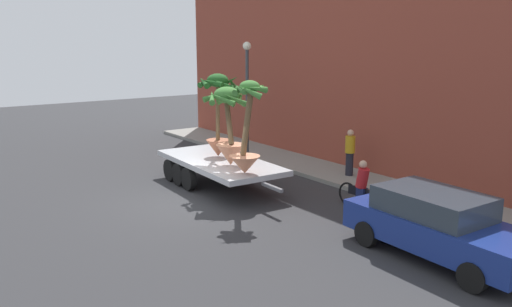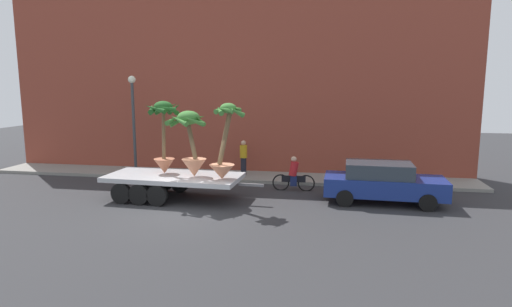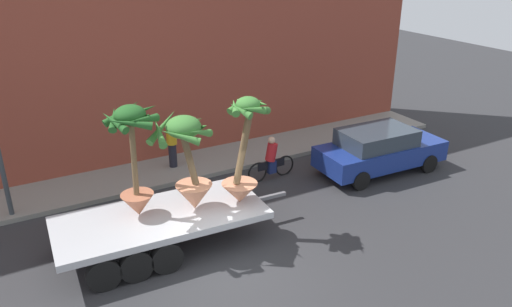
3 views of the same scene
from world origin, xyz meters
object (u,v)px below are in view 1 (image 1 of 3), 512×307
flatbed_trailer (216,164)px  cyclist (362,188)px  potted_palm_front (218,112)px  parked_car (438,224)px  potted_palm_rear (247,134)px  pedestrian_near_gate (350,152)px  street_lamp (247,83)px  potted_palm_middle (229,125)px

flatbed_trailer → cyclist: 5.31m
potted_palm_front → parked_car: potted_palm_front is taller
potted_palm_front → parked_car: (8.63, 0.62, -1.76)m
potted_palm_front → cyclist: 5.76m
potted_palm_rear → pedestrian_near_gate: 4.96m
parked_car → pedestrian_near_gate: pedestrian_near_gate is taller
parked_car → street_lamp: 12.05m
potted_palm_rear → parked_car: 6.25m
flatbed_trailer → potted_palm_rear: (2.45, -0.40, 1.49)m
cyclist → street_lamp: (-7.95, 1.34, 2.56)m
potted_palm_rear → potted_palm_middle: size_ratio=1.12×
potted_palm_front → pedestrian_near_gate: size_ratio=1.71×
potted_palm_rear → pedestrian_near_gate: bearing=93.3°
pedestrian_near_gate → parked_car: bearing=-29.6°
potted_palm_front → pedestrian_near_gate: 5.05m
potted_palm_rear → street_lamp: (-5.55, 3.92, 0.99)m
potted_palm_middle → cyclist: 4.75m
cyclist → pedestrian_near_gate: (-2.67, 2.23, 0.37)m
flatbed_trailer → potted_palm_front: size_ratio=2.18×
potted_palm_middle → pedestrian_near_gate: potted_palm_middle is taller
flatbed_trailer → street_lamp: size_ratio=1.32×
flatbed_trailer → potted_palm_front: 1.86m
potted_palm_front → potted_palm_middle: bearing=-16.2°
cyclist → pedestrian_near_gate: pedestrian_near_gate is taller
potted_palm_rear → potted_palm_front: 2.77m
cyclist → street_lamp: street_lamp is taller
cyclist → parked_car: 3.79m
potted_palm_rear → potted_palm_front: potted_palm_front is taller
flatbed_trailer → cyclist: (4.85, 2.17, -0.09)m
pedestrian_near_gate → potted_palm_rear: bearing=-86.7°
parked_car → potted_palm_middle: bearing=-172.4°
flatbed_trailer → potted_palm_rear: bearing=-9.3°
potted_palm_front → cyclist: size_ratio=1.59×
potted_palm_middle → pedestrian_near_gate: (1.14, 4.53, -1.27)m
potted_palm_rear → potted_palm_front: bearing=166.6°
potted_palm_rear → street_lamp: size_ratio=0.60×
potted_palm_middle → potted_palm_front: (-1.26, 0.37, 0.27)m
flatbed_trailer → potted_palm_middle: size_ratio=2.48×
cyclist → potted_palm_rear: bearing=-133.0°
flatbed_trailer → potted_palm_front: (-0.22, 0.24, 1.83)m
potted_palm_front → street_lamp: bearing=131.2°
potted_palm_rear → potted_palm_middle: 1.44m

